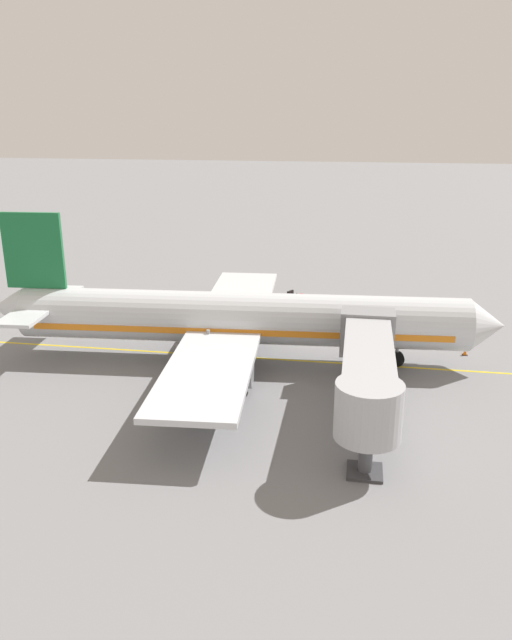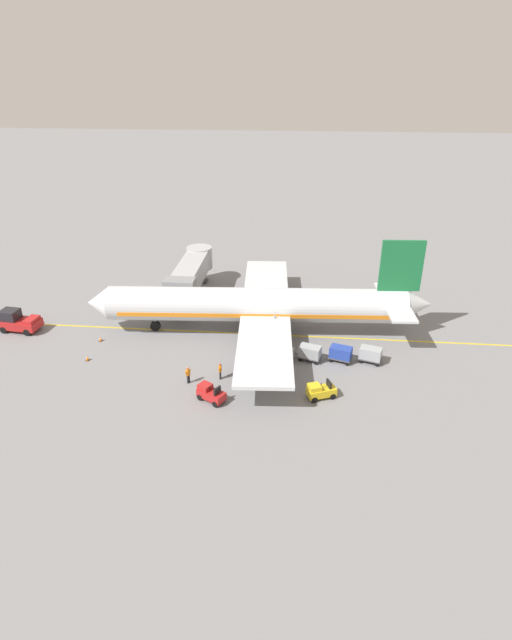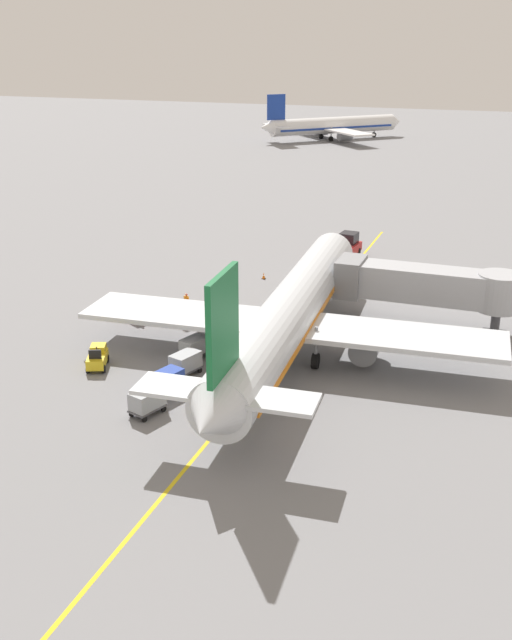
{
  "view_description": "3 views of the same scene",
  "coord_description": "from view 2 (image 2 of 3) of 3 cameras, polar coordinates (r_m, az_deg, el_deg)",
  "views": [
    {
      "loc": [
        41.98,
        9.83,
        17.21
      ],
      "look_at": [
        -0.65,
        2.79,
        2.75
      ],
      "focal_mm": 34.65,
      "sensor_mm": 36.0,
      "label": 1
    },
    {
      "loc": [
        -48.55,
        -2.76,
        26.19
      ],
      "look_at": [
        -1.82,
        1.71,
        2.65
      ],
      "focal_mm": 28.29,
      "sensor_mm": 36.0,
      "label": 2
    },
    {
      "loc": [
        15.31,
        -45.87,
        21.7
      ],
      "look_at": [
        -1.8,
        1.27,
        2.54
      ],
      "focal_mm": 41.92,
      "sensor_mm": 36.0,
      "label": 3
    }
  ],
  "objects": [
    {
      "name": "pushback_tractor",
      "position": [
        61.58,
        -25.31,
        -0.14
      ],
      "size": [
        2.65,
        4.61,
        2.4
      ],
      "color": "#B21E1E",
      "rests_on": "ground"
    },
    {
      "name": "ground_crew_loader",
      "position": [
        47.05,
        -7.69,
        -6.08
      ],
      "size": [
        0.68,
        0.42,
        1.69
      ],
      "color": "#232328",
      "rests_on": "ground"
    },
    {
      "name": "baggage_tug_trailing",
      "position": [
        44.68,
        -5.17,
        -8.26
      ],
      "size": [
        2.29,
        2.76,
        1.62
      ],
      "color": "#B21E1E",
      "rests_on": "ground"
    },
    {
      "name": "baggage_cart_tail_end",
      "position": [
        51.03,
        12.83,
        -3.75
      ],
      "size": [
        1.91,
        2.97,
        1.58
      ],
      "color": "#4C4C51",
      "rests_on": "ground"
    },
    {
      "name": "baggage_cart_third_in_train",
      "position": [
        50.61,
        9.56,
        -3.69
      ],
      "size": [
        1.91,
        2.97,
        1.58
      ],
      "color": "#4C4C51",
      "rests_on": "ground"
    },
    {
      "name": "safety_cone_nose_left",
      "position": [
        53.13,
        -18.54,
        -4.08
      ],
      "size": [
        0.36,
        0.36,
        0.59
      ],
      "color": "black",
      "rests_on": "ground"
    },
    {
      "name": "baggage_tug_lead",
      "position": [
        45.17,
        7.3,
        -7.95
      ],
      "size": [
        2.06,
        2.77,
        1.62
      ],
      "color": "gold",
      "rests_on": "ground"
    },
    {
      "name": "ground_crew_wing_walker",
      "position": [
        47.32,
        -4.08,
        -5.67
      ],
      "size": [
        0.73,
        0.25,
        1.69
      ],
      "color": "#232328",
      "rests_on": "ground"
    },
    {
      "name": "jet_bridge",
      "position": [
        63.24,
        -7.36,
        5.34
      ],
      "size": [
        14.18,
        3.5,
        4.98
      ],
      "color": "#A8AAAF",
      "rests_on": "ground"
    },
    {
      "name": "baggage_cart_second_in_train",
      "position": [
        50.36,
        6.12,
        -3.62
      ],
      "size": [
        1.91,
        2.97,
        1.58
      ],
      "color": "#4C4C51",
      "rests_on": "ground"
    },
    {
      "name": "parked_airliner",
      "position": [
        54.46,
        0.31,
        1.65
      ],
      "size": [
        30.28,
        37.34,
        10.63
      ],
      "color": "silver",
      "rests_on": "ground"
    },
    {
      "name": "safety_cone_nose_right",
      "position": [
        56.36,
        -17.19,
        -2.02
      ],
      "size": [
        0.36,
        0.36,
        0.59
      ],
      "color": "black",
      "rests_on": "ground"
    },
    {
      "name": "baggage_cart_front",
      "position": [
        49.9,
        2.98,
        -3.79
      ],
      "size": [
        1.91,
        2.97,
        1.58
      ],
      "color": "#4C4C51",
      "rests_on": "ground"
    },
    {
      "name": "ground_plane",
      "position": [
        55.23,
        1.94,
        -1.69
      ],
      "size": [
        400.0,
        400.0,
        0.0
      ],
      "primitive_type": "plane",
      "color": "slate"
    },
    {
      "name": "gate_lead_in_line",
      "position": [
        55.23,
        1.94,
        -1.69
      ],
      "size": [
        0.24,
        80.0,
        0.01
      ],
      "primitive_type": "cube",
      "color": "gold",
      "rests_on": "ground"
    }
  ]
}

